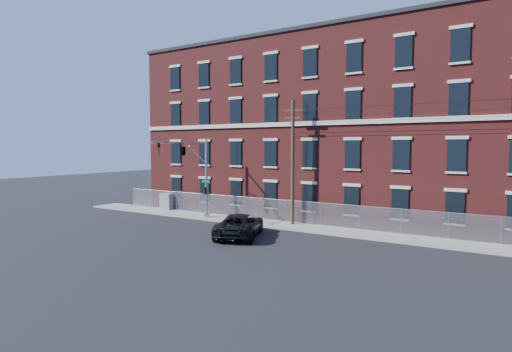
{
  "coord_description": "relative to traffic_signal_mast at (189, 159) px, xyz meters",
  "views": [
    {
      "loc": [
        17.1,
        -24.36,
        6.37
      ],
      "look_at": [
        -0.5,
        4.0,
        4.04
      ],
      "focal_mm": 29.06,
      "sensor_mm": 36.0,
      "label": 1
    }
  ],
  "objects": [
    {
      "name": "chain_link_fence",
      "position": [
        18.0,
        4.12,
        -4.33
      ],
      "size": [
        59.06,
        0.06,
        1.85
      ],
      "color": "#A5A8AD",
      "rests_on": "ground"
    },
    {
      "name": "mill_building",
      "position": [
        18.0,
        11.75,
        2.76
      ],
      "size": [
        55.3,
        14.32,
        16.3
      ],
      "color": "maroon",
      "rests_on": "ground"
    },
    {
      "name": "pickup_truck",
      "position": [
        6.71,
        -2.35,
        -4.56
      ],
      "size": [
        4.74,
        6.52,
        1.65
      ],
      "primitive_type": "imported",
      "rotation": [
        0.0,
        0.0,
        3.52
      ],
      "color": "black",
      "rests_on": "ground"
    },
    {
      "name": "utility_cabinet",
      "position": [
        -6.37,
        3.82,
        -4.47
      ],
      "size": [
        1.28,
        0.66,
        1.59
      ],
      "primitive_type": "cube",
      "rotation": [
        0.0,
        0.0,
        0.02
      ],
      "color": "slate",
      "rests_on": "sidewalk"
    },
    {
      "name": "sidewalk",
      "position": [
        18.0,
        2.82,
        -5.33
      ],
      "size": [
        65.0,
        3.0,
        0.12
      ],
      "primitive_type": "cube",
      "color": "#999691",
      "rests_on": "ground"
    },
    {
      "name": "utility_pole_near",
      "position": [
        8.0,
        3.42,
        -0.05
      ],
      "size": [
        1.8,
        0.28,
        10.0
      ],
      "color": "#413020",
      "rests_on": "ground"
    },
    {
      "name": "ground",
      "position": [
        6.0,
        -2.18,
        -5.39
      ],
      "size": [
        140.0,
        140.0,
        0.0
      ],
      "primitive_type": "plane",
      "color": "black",
      "rests_on": "ground"
    },
    {
      "name": "traffic_signal_mast",
      "position": [
        0.0,
        0.0,
        0.0
      ],
      "size": [
        0.9,
        6.75,
        7.0
      ],
      "color": "#9EA0A5",
      "rests_on": "ground"
    }
  ]
}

